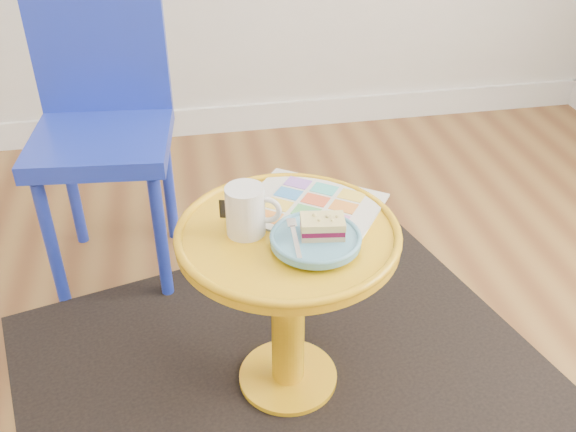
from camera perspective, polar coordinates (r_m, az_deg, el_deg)
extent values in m
cube|color=white|center=(2.87, -11.92, 7.93)|extent=(4.00, 0.02, 0.12)
cube|color=black|center=(1.70, 0.00, -14.26)|extent=(1.53, 1.39, 0.01)
cylinder|color=gold|center=(1.69, 0.00, -14.11)|extent=(0.25, 0.25, 0.02)
cylinder|color=gold|center=(1.54, 0.00, -8.56)|extent=(0.08, 0.08, 0.42)
cylinder|color=gold|center=(1.40, 0.00, -1.79)|extent=(0.49, 0.49, 0.02)
cylinder|color=#1B2EB0|center=(1.92, -20.27, -2.41)|extent=(0.04, 0.04, 0.40)
cylinder|color=#1B2EB0|center=(1.86, -11.21, -2.05)|extent=(0.04, 0.04, 0.40)
cylinder|color=#1B2EB0|center=(2.17, -18.59, 2.29)|extent=(0.04, 0.04, 0.40)
cylinder|color=#1B2EB0|center=(2.11, -10.56, 2.74)|extent=(0.04, 0.04, 0.40)
cube|color=#1B2EB0|center=(1.89, -16.24, 6.40)|extent=(0.42, 0.42, 0.05)
cube|color=#1B2EB0|center=(1.97, -16.49, 14.40)|extent=(0.38, 0.08, 0.40)
cube|color=silver|center=(1.47, 2.05, 0.83)|extent=(0.39, 0.38, 0.01)
cylinder|color=white|center=(1.36, -3.82, 0.48)|extent=(0.08, 0.08, 0.11)
torus|color=white|center=(1.35, -1.90, 0.54)|extent=(0.06, 0.03, 0.06)
cylinder|color=#D1B78C|center=(1.34, -3.90, 2.26)|extent=(0.08, 0.08, 0.01)
cylinder|color=#5798B7|center=(1.34, 2.46, -2.46)|extent=(0.07, 0.07, 0.01)
cylinder|color=#5798B7|center=(1.34, 2.48, -2.09)|extent=(0.19, 0.19, 0.01)
cube|color=#D3BC8C|center=(1.34, 3.07, -1.43)|extent=(0.10, 0.07, 0.01)
cube|color=maroon|center=(1.33, 3.08, -1.01)|extent=(0.10, 0.07, 0.01)
cube|color=#EADB8C|center=(1.32, 3.10, -0.51)|extent=(0.10, 0.07, 0.02)
cube|color=silver|center=(1.31, 0.71, -2.34)|extent=(0.02, 0.12, 0.00)
cube|color=silver|center=(1.37, 0.33, -0.66)|extent=(0.02, 0.03, 0.00)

